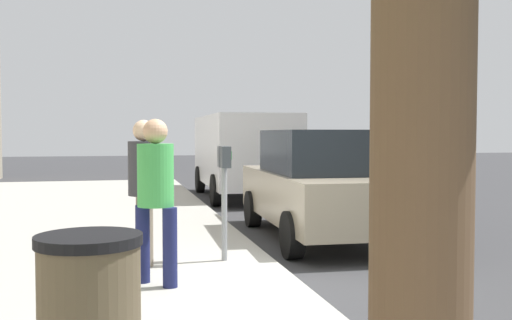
{
  "coord_description": "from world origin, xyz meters",
  "views": [
    {
      "loc": [
        -6.29,
        1.89,
        1.72
      ],
      "look_at": [
        1.19,
        0.14,
        1.37
      ],
      "focal_mm": 41.59,
      "sensor_mm": 36.0,
      "label": 1
    }
  ],
  "objects_px": {
    "pedestrian_at_meter": "(144,179)",
    "pedestrian_bystander": "(156,188)",
    "parked_sedan_near": "(323,184)",
    "parked_van_far": "(243,151)",
    "parking_meter": "(224,178)"
  },
  "relations": [
    {
      "from": "pedestrian_at_meter",
      "to": "pedestrian_bystander",
      "type": "bearing_deg",
      "value": -92.03
    },
    {
      "from": "pedestrian_at_meter",
      "to": "parked_sedan_near",
      "type": "bearing_deg",
      "value": 26.21
    },
    {
      "from": "pedestrian_at_meter",
      "to": "parked_van_far",
      "type": "height_order",
      "value": "parked_van_far"
    },
    {
      "from": "pedestrian_bystander",
      "to": "parked_sedan_near",
      "type": "xyz_separation_m",
      "value": [
        2.91,
        -2.86,
        -0.26
      ]
    },
    {
      "from": "pedestrian_bystander",
      "to": "parked_van_far",
      "type": "xyz_separation_m",
      "value": [
        9.24,
        -2.86,
        0.1
      ]
    },
    {
      "from": "parked_van_far",
      "to": "pedestrian_bystander",
      "type": "bearing_deg",
      "value": 162.81
    },
    {
      "from": "parking_meter",
      "to": "parked_van_far",
      "type": "distance_m",
      "value": 8.48
    },
    {
      "from": "pedestrian_bystander",
      "to": "parked_van_far",
      "type": "bearing_deg",
      "value": 28.35
    },
    {
      "from": "parked_van_far",
      "to": "parked_sedan_near",
      "type": "bearing_deg",
      "value": 179.98
    },
    {
      "from": "pedestrian_bystander",
      "to": "parked_sedan_near",
      "type": "bearing_deg",
      "value": 1.06
    },
    {
      "from": "parked_van_far",
      "to": "pedestrian_at_meter",
      "type": "bearing_deg",
      "value": 160.26
    },
    {
      "from": "parked_van_far",
      "to": "parking_meter",
      "type": "bearing_deg",
      "value": 166.6
    },
    {
      "from": "pedestrian_at_meter",
      "to": "parked_sedan_near",
      "type": "height_order",
      "value": "pedestrian_at_meter"
    },
    {
      "from": "pedestrian_at_meter",
      "to": "parked_van_far",
      "type": "relative_size",
      "value": 0.33
    },
    {
      "from": "parked_sedan_near",
      "to": "parked_van_far",
      "type": "relative_size",
      "value": 0.85
    }
  ]
}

